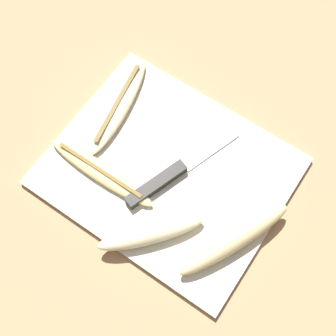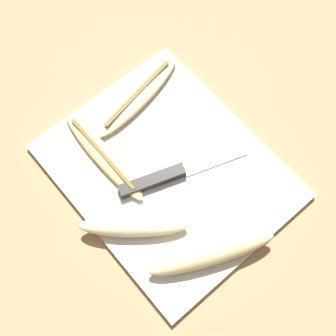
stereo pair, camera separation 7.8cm
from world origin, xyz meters
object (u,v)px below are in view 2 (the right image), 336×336
object	(u,v)px
banana_mellow_near	(212,254)
banana_cream_curved	(138,96)
banana_golden_short	(103,156)
banana_pale_long	(133,226)
knife	(162,178)

from	to	relation	value
banana_mellow_near	banana_cream_curved	bearing A→B (deg)	162.68
banana_golden_short	banana_pale_long	world-z (taller)	banana_pale_long
banana_cream_curved	banana_mellow_near	xyz separation A→B (m)	(0.30, -0.09, 0.01)
banana_pale_long	banana_cream_curved	bearing A→B (deg)	139.17
banana_cream_curved	banana_golden_short	distance (m)	0.13
banana_mellow_near	banana_golden_short	distance (m)	0.25
knife	banana_golden_short	size ratio (longest dim) A/B	1.06
banana_cream_curved	banana_pale_long	distance (m)	0.24
knife	banana_cream_curved	world-z (taller)	banana_cream_curved
knife	banana_golden_short	distance (m)	0.11
knife	banana_pale_long	bearing A→B (deg)	-49.96
banana_mellow_near	banana_pale_long	size ratio (longest dim) A/B	1.29
banana_pale_long	banana_golden_short	bearing A→B (deg)	163.36
knife	banana_mellow_near	world-z (taller)	banana_mellow_near
knife	banana_cream_curved	size ratio (longest dim) A/B	1.03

